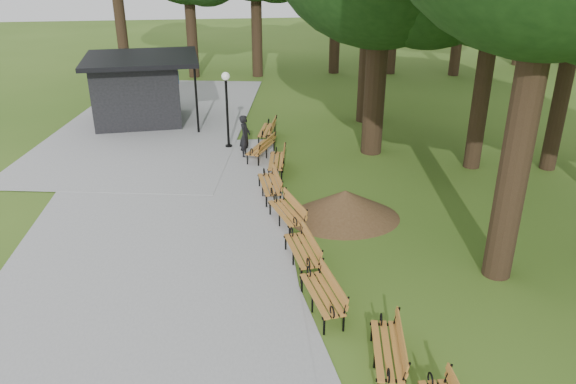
{
  "coord_description": "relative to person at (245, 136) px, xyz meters",
  "views": [
    {
      "loc": [
        -1.78,
        -11.55,
        7.77
      ],
      "look_at": [
        -0.05,
        3.08,
        1.1
      ],
      "focal_mm": 35.19,
      "sensor_mm": 36.0,
      "label": 1
    }
  ],
  "objects": [
    {
      "name": "ground",
      "position": [
        1.0,
        -9.01,
        -0.83
      ],
      "size": [
        100.0,
        100.0,
        0.0
      ],
      "primitive_type": "plane",
      "color": "#395C1A",
      "rests_on": "ground"
    },
    {
      "name": "bench_2",
      "position": [
        1.23,
        -10.13,
        -0.39
      ],
      "size": [
        0.92,
        1.98,
        0.88
      ],
      "primitive_type": null,
      "rotation": [
        0.0,
        0.0,
        -1.42
      ],
      "color": "#B46E29",
      "rests_on": "ground"
    },
    {
      "name": "path",
      "position": [
        -3.0,
        -6.01,
        -0.8
      ],
      "size": [
        12.0,
        38.0,
        0.06
      ],
      "primitive_type": "cube",
      "color": "#969699",
      "rests_on": "ground"
    },
    {
      "name": "bench_8",
      "position": [
        0.99,
        1.82,
        -0.39
      ],
      "size": [
        1.06,
        2.0,
        0.88
      ],
      "primitive_type": null,
      "rotation": [
        0.0,
        0.0,
        -1.81
      ],
      "color": "#B46E29",
      "rests_on": "ground"
    },
    {
      "name": "bench_7",
      "position": [
        0.58,
        -0.29,
        -0.39
      ],
      "size": [
        1.41,
        1.99,
        0.88
      ],
      "primitive_type": null,
      "rotation": [
        0.0,
        0.0,
        -2.03
      ],
      "color": "#B46E29",
      "rests_on": "ground"
    },
    {
      "name": "person",
      "position": [
        0.0,
        0.0,
        0.0
      ],
      "size": [
        0.54,
        0.69,
        1.65
      ],
      "primitive_type": "imported",
      "rotation": [
        0.0,
        0.0,
        1.31
      ],
      "color": "black",
      "rests_on": "ground"
    },
    {
      "name": "kiosk",
      "position": [
        -4.56,
        5.02,
        0.69
      ],
      "size": [
        5.14,
        4.56,
        3.03
      ],
      "primitive_type": null,
      "rotation": [
        0.0,
        0.0,
        0.07
      ],
      "color": "black",
      "rests_on": "ground"
    },
    {
      "name": "bench_5",
      "position": [
        0.59,
        -3.81,
        -0.39
      ],
      "size": [
        0.76,
        1.94,
        0.88
      ],
      "primitive_type": null,
      "rotation": [
        0.0,
        0.0,
        -1.51
      ],
      "color": "#B46E29",
      "rests_on": "ground"
    },
    {
      "name": "bench_1",
      "position": [
        2.16,
        -12.13,
        -0.39
      ],
      "size": [
        0.98,
        1.99,
        0.88
      ],
      "primitive_type": null,
      "rotation": [
        0.0,
        0.0,
        -1.76
      ],
      "color": "#B46E29",
      "rests_on": "ground"
    },
    {
      "name": "dirt_mound",
      "position": [
        2.72,
        -5.59,
        -0.37
      ],
      "size": [
        2.83,
        2.83,
        0.9
      ],
      "primitive_type": "cone",
      "color": "#47301C",
      "rests_on": "ground"
    },
    {
      "name": "bench_3",
      "position": [
        1.05,
        -8.13,
        -0.39
      ],
      "size": [
        0.87,
        1.96,
        0.88
      ],
      "primitive_type": null,
      "rotation": [
        0.0,
        0.0,
        -1.45
      ],
      "color": "#B46E29",
      "rests_on": "ground"
    },
    {
      "name": "bench_6",
      "position": [
        1.03,
        -1.75,
        -0.39
      ],
      "size": [
        0.92,
        1.98,
        0.88
      ],
      "primitive_type": null,
      "rotation": [
        0.0,
        0.0,
        -1.72
      ],
      "color": "#B46E29",
      "rests_on": "ground"
    },
    {
      "name": "bench_4",
      "position": [
        0.91,
        -5.93,
        -0.39
      ],
      "size": [
        1.09,
        2.0,
        0.88
      ],
      "primitive_type": null,
      "rotation": [
        0.0,
        0.0,
        -1.32
      ],
      "color": "#B46E29",
      "rests_on": "ground"
    },
    {
      "name": "lamp_post",
      "position": [
        -0.62,
        1.11,
        1.38
      ],
      "size": [
        0.32,
        0.32,
        3.06
      ],
      "color": "black",
      "rests_on": "ground"
    }
  ]
}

